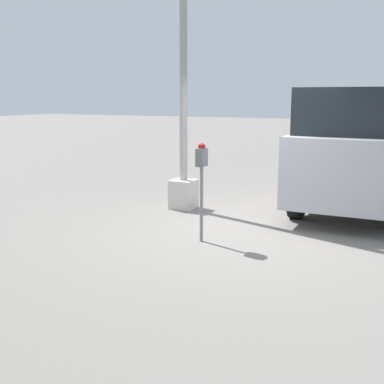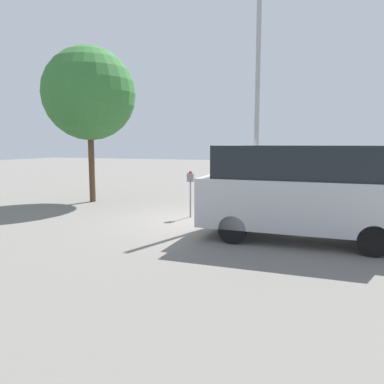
% 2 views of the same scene
% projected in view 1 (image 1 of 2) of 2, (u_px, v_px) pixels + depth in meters
% --- Properties ---
extents(ground_plane, '(80.00, 80.00, 0.00)m').
position_uv_depth(ground_plane, '(239.00, 236.00, 7.38)').
color(ground_plane, slate).
extents(parking_meter_near, '(0.20, 0.11, 1.45)m').
position_uv_depth(parking_meter_near, '(202.00, 169.00, 6.90)').
color(parking_meter_near, gray).
rests_on(parking_meter_near, ground).
extents(parking_meter_far, '(0.20, 0.11, 1.36)m').
position_uv_depth(parking_meter_far, '(312.00, 136.00, 13.69)').
color(parking_meter_far, gray).
rests_on(parking_meter_far, ground).
extents(lamp_post, '(0.44, 0.44, 6.99)m').
position_uv_depth(lamp_post, '(183.00, 85.00, 8.76)').
color(lamp_post, beige).
rests_on(lamp_post, ground).
extents(parked_van, '(4.76, 1.87, 2.24)m').
position_uv_depth(parked_van, '(359.00, 145.00, 9.17)').
color(parked_van, '#B2B2B7').
rests_on(parked_van, ground).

